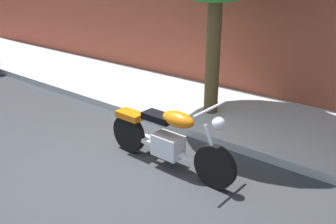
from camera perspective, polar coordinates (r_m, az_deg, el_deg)
name	(u,v)px	position (r m, az deg, el deg)	size (l,w,h in m)	color
ground_plane	(120,167)	(5.55, -7.50, -8.52)	(60.00, 60.00, 0.00)	#303335
sidewalk	(218,111)	(7.46, 7.75, 0.23)	(24.29, 2.48, 0.14)	#AFAFAF
motorcycle	(168,139)	(5.30, 0.01, -4.18)	(2.24, 0.70, 1.12)	black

